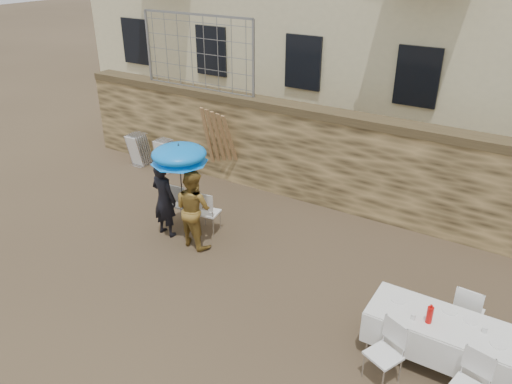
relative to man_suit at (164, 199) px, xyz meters
The scene contains 15 objects.
ground 2.66m from the man_suit, 49.63° to the right, with size 80.00×80.00×0.00m, color brown.
stone_wall 3.49m from the man_suit, 61.93° to the left, with size 13.00×0.50×2.20m, color olive.
chain_link_fence 4.06m from the man_suit, 113.89° to the left, with size 3.20×0.06×1.80m, color gray, non-canonical shape.
man_suit is the anchor object (origin of this frame).
woman_dress 0.75m from the man_suit, ahead, with size 0.79×0.62×1.63m, color #BA8C38.
umbrella 1.07m from the man_suit, 14.04° to the left, with size 1.12×1.12×1.91m.
couple_chair_left 0.64m from the man_suit, 90.00° to the left, with size 0.48×0.48×0.96m, color white, non-canonical shape.
couple_chair_right 0.95m from the man_suit, 38.16° to the left, with size 0.48×0.48×0.96m, color white, non-canonical shape.
banquet_table 5.80m from the man_suit, ahead, with size 2.10×0.85×0.78m.
soda_bottle 5.62m from the man_suit, ahead, with size 0.09×0.09×0.26m, color red.
table_chair_front_left 5.37m from the man_suit, 15.74° to the right, with size 0.48×0.48×0.96m, color white, non-canonical shape.
table_chair_back 5.96m from the man_suit, ahead, with size 0.48×0.48×0.96m, color white, non-canonical shape.
chair_stack_left 4.04m from the man_suit, 139.31° to the left, with size 0.46×0.55×0.92m, color white, non-canonical shape.
chair_stack_right 3.41m from the man_suit, 129.35° to the left, with size 0.46×0.47×0.92m, color white, non-canonical shape.
wood_planks 2.75m from the man_suit, 101.55° to the left, with size 0.70×0.20×2.00m, color #A37749, non-canonical shape.
Camera 1 is at (4.71, -4.77, 5.50)m, focal length 35.00 mm.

